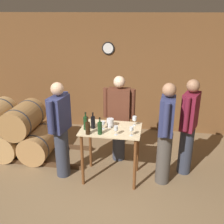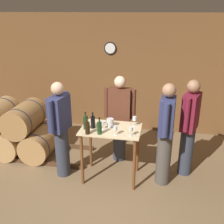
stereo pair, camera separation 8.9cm
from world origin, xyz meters
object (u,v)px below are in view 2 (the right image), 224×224
Objects in this scene: wine_bottle_center at (93,122)px; wine_bottle_right at (99,128)px; wine_bottle_far_left at (86,122)px; wine_bottle_left at (87,128)px; wine_glass_near_center at (115,129)px; person_visitor_with_scarf at (189,127)px; wine_glass_far_side at (135,119)px; person_visitor_bearded at (120,117)px; wine_glass_near_right at (131,129)px; person_visitor_near_door at (61,128)px; wine_glass_near_left at (103,123)px; ice_bucket at (110,123)px; person_host at (166,133)px.

wine_bottle_center is 0.25m from wine_bottle_right.
wine_bottle_far_left is 0.19m from wine_bottle_left.
wine_glass_near_center is 1.31m from person_visitor_with_scarf.
person_visitor_with_scarf is at bearing 12.22° from wine_glass_far_side.
person_visitor_with_scarf is at bearing 27.45° from wine_glass_near_center.
wine_bottle_right is at bearing -51.18° from wine_bottle_center.
wine_glass_far_side is 0.58m from person_visitor_bearded.
wine_glass_near_right is 0.90× the size of wine_glass_far_side.
wine_bottle_far_left is at bearing -159.71° from wine_glass_far_side.
wine_glass_near_center is 0.09× the size of person_visitor_with_scarf.
wine_glass_far_side is at bearing 20.29° from wine_bottle_far_left.
wine_bottle_center is at bearing 165.47° from wine_glass_near_right.
wine_bottle_right reaches higher than wine_glass_near_center.
person_visitor_near_door reaches higher than wine_bottle_far_left.
person_visitor_near_door is (-0.72, -0.03, -0.14)m from wine_glass_near_left.
person_visitor_near_door is (-0.82, -0.14, -0.11)m from ice_bucket.
wine_glass_far_side is (0.25, 0.40, 0.01)m from wine_glass_near_center.
wine_bottle_right is (0.18, 0.04, -0.00)m from wine_bottle_left.
person_visitor_near_door reaches higher than ice_bucket.
wine_glass_far_side is at bearing 11.65° from person_visitor_near_door.
person_visitor_near_door reaches higher than wine_glass_far_side.
person_host is 1.01× the size of person_visitor_with_scarf.
wine_bottle_right is 0.25m from wine_glass_near_center.
wine_glass_near_left is at bearing 12.25° from wine_bottle_far_left.
wine_bottle_left is 0.18× the size of person_visitor_bearded.
wine_bottle_left is 1.80× the size of wine_glass_far_side.
wine_bottle_right reaches higher than wine_glass_far_side.
person_visitor_near_door is (-0.71, 0.16, -0.15)m from wine_bottle_right.
wine_glass_near_center is at bearing 5.98° from wine_bottle_left.
wine_bottle_left is at bearing -174.68° from wine_glass_near_right.
wine_bottle_right is 0.65m from wine_glass_far_side.
wine_bottle_far_left is 1.29m from person_host.
wine_bottle_far_left is 1.74m from person_visitor_with_scarf.
wine_glass_near_right is (0.49, 0.03, 0.00)m from wine_bottle_right.
person_visitor_bearded reaches higher than wine_bottle_center.
wine_bottle_left reaches higher than ice_bucket.
wine_glass_near_right is 0.91m from person_visitor_bearded.
ice_bucket is at bearing 48.62° from wine_glass_near_left.
person_host is (1.28, 0.12, -0.14)m from wine_bottle_far_left.
person_visitor_with_scarf is at bearing 42.55° from person_host.
person_visitor_with_scarf reaches higher than person_visitor_bearded.
person_host reaches higher than wine_glass_near_center.
person_host is 0.53m from person_visitor_with_scarf.
wine_glass_near_left is 0.08× the size of person_host.
wine_bottle_left is 0.17× the size of person_host.
wine_glass_near_left is 0.71m from person_visitor_bearded.
person_visitor_with_scarf is 2.17m from person_visitor_near_door.
wine_bottle_right is at bearing -156.56° from person_visitor_with_scarf.
wine_glass_near_left is 0.82× the size of wine_glass_far_side.
person_visitor_with_scarf is at bearing 13.36° from ice_bucket.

